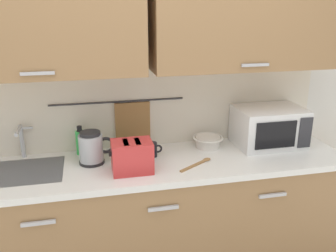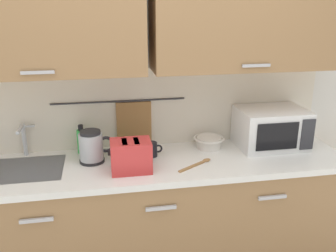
# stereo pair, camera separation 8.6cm
# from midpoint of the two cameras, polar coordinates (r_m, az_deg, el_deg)

# --- Properties ---
(counter_unit) EXTENTS (2.53, 0.64, 0.90)m
(counter_unit) POSITION_cam_midpoint_polar(r_m,az_deg,el_deg) (2.58, -3.40, -14.48)
(counter_unit) COLOR #997047
(counter_unit) RESTS_ON ground
(back_wall_assembly) EXTENTS (3.70, 0.41, 2.50)m
(back_wall_assembly) POSITION_cam_midpoint_polar(r_m,az_deg,el_deg) (2.42, -4.55, 10.40)
(back_wall_assembly) COLOR silver
(back_wall_assembly) RESTS_ON ground
(sink_faucet) EXTENTS (0.09, 0.17, 0.22)m
(sink_faucet) POSITION_cam_midpoint_polar(r_m,az_deg,el_deg) (2.55, -22.67, -1.69)
(sink_faucet) COLOR #B2B5BA
(sink_faucet) RESTS_ON counter_unit
(microwave) EXTENTS (0.46, 0.35, 0.27)m
(microwave) POSITION_cam_midpoint_polar(r_m,az_deg,el_deg) (2.67, 14.43, -0.09)
(microwave) COLOR white
(microwave) RESTS_ON counter_unit
(electric_kettle) EXTENTS (0.23, 0.16, 0.21)m
(electric_kettle) POSITION_cam_midpoint_polar(r_m,az_deg,el_deg) (2.36, -12.74, -3.35)
(electric_kettle) COLOR black
(electric_kettle) RESTS_ON counter_unit
(dish_soap_bottle) EXTENTS (0.06, 0.06, 0.20)m
(dish_soap_bottle) POSITION_cam_midpoint_polar(r_m,az_deg,el_deg) (2.52, -14.36, -2.38)
(dish_soap_bottle) COLOR green
(dish_soap_bottle) RESTS_ON counter_unit
(mug_near_sink) EXTENTS (0.12, 0.08, 0.09)m
(mug_near_sink) POSITION_cam_midpoint_polar(r_m,az_deg,el_deg) (2.47, -8.76, -3.38)
(mug_near_sink) COLOR green
(mug_near_sink) RESTS_ON counter_unit
(mixing_bowl) EXTENTS (0.21, 0.21, 0.08)m
(mixing_bowl) POSITION_cam_midpoint_polar(r_m,az_deg,el_deg) (2.58, 5.24, -2.32)
(mixing_bowl) COLOR silver
(mixing_bowl) RESTS_ON counter_unit
(toaster) EXTENTS (0.26, 0.17, 0.19)m
(toaster) POSITION_cam_midpoint_polar(r_m,az_deg,el_deg) (2.21, -6.70, -4.70)
(toaster) COLOR red
(toaster) RESTS_ON counter_unit
(mug_by_kettle) EXTENTS (0.12, 0.08, 0.09)m
(mug_by_kettle) POSITION_cam_midpoint_polar(r_m,az_deg,el_deg) (2.42, -3.71, -3.67)
(mug_by_kettle) COLOR black
(mug_by_kettle) RESTS_ON counter_unit
(wooden_spoon) EXTENTS (0.25, 0.17, 0.01)m
(wooden_spoon) POSITION_cam_midpoint_polar(r_m,az_deg,el_deg) (2.33, 3.81, -5.75)
(wooden_spoon) COLOR #9E7042
(wooden_spoon) RESTS_ON counter_unit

